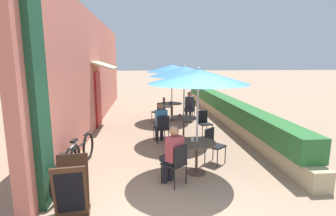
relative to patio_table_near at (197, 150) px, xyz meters
The scene contains 25 objects.
ground_plane 1.81m from the patio_table_near, 108.34° to the right, with size 120.00×120.00×0.00m, color #9E7F66.
cafe_facade_wall 6.23m from the patio_table_near, 120.68° to the left, with size 0.98×13.92×4.20m.
planter_hedge 5.68m from the patio_table_near, 67.10° to the left, with size 0.60×12.92×1.01m.
patio_table_near is the anchor object (origin of this frame).
patio_umbrella_near 1.64m from the patio_table_near, 90.00° to the left, with size 2.17×2.17×2.40m.
cafe_chair_near_left 0.77m from the patio_table_near, 132.73° to the right, with size 0.56×0.56×0.87m.
seated_patron_near_left 0.78m from the patio_table_near, 141.03° to the right, with size 0.50×0.51×1.25m.
cafe_chair_near_right 0.77m from the patio_table_near, 47.27° to the left, with size 0.56×0.56×0.87m.
coffee_cup_near 0.24m from the patio_table_near, 144.57° to the left, with size 0.07×0.07×0.09m.
patio_table_mid 2.56m from the patio_table_near, 87.95° to the left, with size 0.86×0.86×0.73m.
patio_umbrella_mid 3.04m from the patio_table_near, 87.95° to the left, with size 2.17×2.17×2.40m.
cafe_chair_mid_left 2.36m from the patio_table_near, 105.45° to the left, with size 0.49×0.49×0.87m.
seated_patron_mid_left 2.48m from the patio_table_near, 105.45° to the left, with size 0.41×0.47×1.25m.
cafe_chair_mid_right 2.95m from the patio_table_near, 74.00° to the left, with size 0.49×0.49×0.87m.
coffee_cup_mid 2.69m from the patio_table_near, 90.44° to the left, with size 0.07×0.07×0.09m.
patio_table_far 5.38m from the patio_table_near, 89.92° to the left, with size 0.86×0.86×0.73m.
patio_umbrella_far 5.63m from the patio_table_near, 89.92° to the left, with size 2.17×2.17×2.40m.
cafe_chair_far_left 4.89m from the patio_table_near, 96.58° to the left, with size 0.56×0.56×0.87m.
cafe_chair_far_right 5.21m from the patio_table_near, 81.76° to the left, with size 0.52×0.52×0.87m.
seated_patron_far_right 5.10m from the patio_table_near, 82.08° to the left, with size 0.45×0.49×1.25m.
cafe_chair_far_back 6.14m from the patio_table_near, 91.52° to the left, with size 0.45×0.45×0.87m.
coffee_cup_far 5.33m from the patio_table_near, 90.49° to the left, with size 0.07×0.07×0.09m.
bicycle_leaning 2.77m from the patio_table_near, behind, with size 0.13×1.80×0.78m.
bicycle_second 2.76m from the patio_table_near, 168.89° to the left, with size 0.31×1.80×0.79m.
menu_board 2.77m from the patio_table_near, 148.61° to the right, with size 0.60×0.70×0.96m.
Camera 1 is at (-0.62, -3.91, 2.55)m, focal length 28.00 mm.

